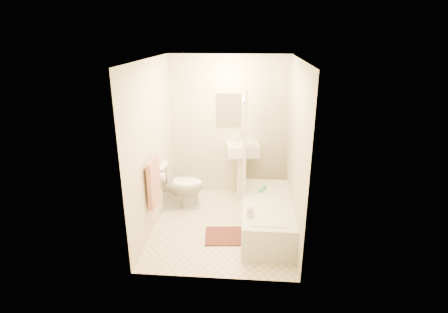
# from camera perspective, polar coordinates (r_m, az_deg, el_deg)

# --- Properties ---
(floor) EXTENTS (2.40, 2.40, 0.00)m
(floor) POSITION_cam_1_polar(r_m,az_deg,el_deg) (5.33, -0.22, -11.08)
(floor) COLOR beige
(floor) RESTS_ON ground
(ceiling) EXTENTS (2.40, 2.40, 0.00)m
(ceiling) POSITION_cam_1_polar(r_m,az_deg,el_deg) (4.59, -0.26, 15.58)
(ceiling) COLOR white
(ceiling) RESTS_ON ground
(wall_back) EXTENTS (2.00, 0.02, 2.40)m
(wall_back) POSITION_cam_1_polar(r_m,az_deg,el_deg) (5.98, 0.73, 4.88)
(wall_back) COLOR beige
(wall_back) RESTS_ON ground
(wall_left) EXTENTS (0.02, 2.40, 2.40)m
(wall_left) POSITION_cam_1_polar(r_m,az_deg,el_deg) (5.01, -11.71, 1.50)
(wall_left) COLOR beige
(wall_left) RESTS_ON ground
(wall_right) EXTENTS (0.02, 2.40, 2.40)m
(wall_right) POSITION_cam_1_polar(r_m,az_deg,el_deg) (4.85, 11.61, 0.91)
(wall_right) COLOR beige
(wall_right) RESTS_ON ground
(mirror) EXTENTS (0.40, 0.03, 0.55)m
(mirror) POSITION_cam_1_polar(r_m,az_deg,el_deg) (5.89, 0.73, 7.65)
(mirror) COLOR white
(mirror) RESTS_ON wall_back
(curtain_rod) EXTENTS (0.03, 1.70, 0.03)m
(curtain_rod) POSITION_cam_1_polar(r_m,az_deg,el_deg) (4.72, 3.55, 10.77)
(curtain_rod) COLOR silver
(curtain_rod) RESTS_ON wall_back
(shower_curtain) EXTENTS (0.04, 0.80, 1.55)m
(shower_curtain) POSITION_cam_1_polar(r_m,az_deg,el_deg) (5.29, 3.47, 3.07)
(shower_curtain) COLOR silver
(shower_curtain) RESTS_ON curtain_rod
(towel_bar) EXTENTS (0.02, 0.60, 0.02)m
(towel_bar) POSITION_cam_1_polar(r_m,az_deg,el_deg) (4.81, -11.97, -0.58)
(towel_bar) COLOR silver
(towel_bar) RESTS_ON wall_left
(towel) EXTENTS (0.06, 0.45, 0.66)m
(towel) POSITION_cam_1_polar(r_m,az_deg,el_deg) (4.92, -11.37, -4.09)
(towel) COLOR #CC7266
(towel) RESTS_ON towel_bar
(toilet_paper) EXTENTS (0.11, 0.12, 0.12)m
(toilet_paper) POSITION_cam_1_polar(r_m,az_deg,el_deg) (5.27, -10.26, -3.27)
(toilet_paper) COLOR white
(toilet_paper) RESTS_ON wall_left
(toilet) EXTENTS (0.82, 0.51, 0.76)m
(toilet) POSITION_cam_1_polar(r_m,az_deg,el_deg) (5.73, -7.30, -4.66)
(toilet) COLOR silver
(toilet) RESTS_ON floor
(sink) EXTENTS (0.59, 0.50, 1.03)m
(sink) POSITION_cam_1_polar(r_m,az_deg,el_deg) (6.05, 2.98, -1.78)
(sink) COLOR white
(sink) RESTS_ON floor
(bathtub) EXTENTS (0.70, 1.60, 0.45)m
(bathtub) POSITION_cam_1_polar(r_m,az_deg,el_deg) (5.15, 7.04, -9.55)
(bathtub) COLOR silver
(bathtub) RESTS_ON floor
(bath_mat) EXTENTS (0.68, 0.53, 0.02)m
(bath_mat) POSITION_cam_1_polar(r_m,az_deg,el_deg) (5.06, 0.64, -12.83)
(bath_mat) COLOR #48271F
(bath_mat) RESTS_ON floor
(soap_bottle) EXTENTS (0.09, 0.09, 0.18)m
(soap_bottle) POSITION_cam_1_polar(r_m,az_deg,el_deg) (4.61, 4.35, -8.75)
(soap_bottle) COLOR silver
(soap_bottle) RESTS_ON bathtub
(scrub_brush) EXTENTS (0.13, 0.21, 0.04)m
(scrub_brush) POSITION_cam_1_polar(r_m,az_deg,el_deg) (5.36, 6.31, -5.37)
(scrub_brush) COLOR green
(scrub_brush) RESTS_ON bathtub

